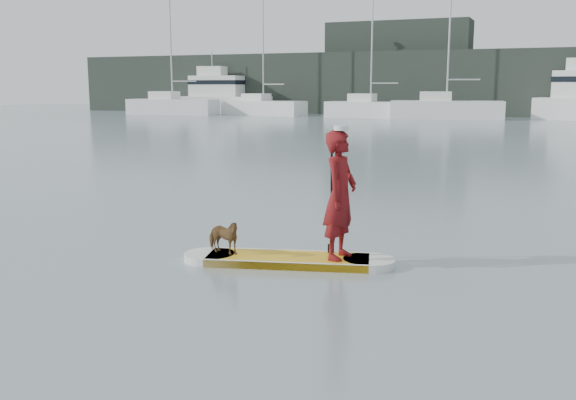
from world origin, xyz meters
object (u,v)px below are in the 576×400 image
at_px(sailboat_d, 445,108).
at_px(sailboat_a, 172,105).
at_px(sailboat_b, 263,106).
at_px(paddleboard, 288,260).
at_px(paddler, 340,195).
at_px(motor_yacht_b, 222,96).
at_px(dog, 223,237).
at_px(sailboat_c, 370,108).

bearing_deg(sailboat_d, sailboat_a, 172.91).
height_order(sailboat_b, sailboat_d, sailboat_d).
relative_size(sailboat_a, sailboat_d, 0.94).
relative_size(paddleboard, paddler, 1.65).
xyz_separation_m(paddler, sailboat_b, (-23.09, 47.32, -0.23)).
bearing_deg(sailboat_a, motor_yacht_b, 56.72).
relative_size(dog, sailboat_c, 0.06).
bearing_deg(sailboat_a, sailboat_d, -1.63).
bearing_deg(paddleboard, paddler, 0.00).
xyz_separation_m(sailboat_a, sailboat_d, (25.95, 1.33, 0.08)).
relative_size(paddleboard, sailboat_d, 0.24).
xyz_separation_m(dog, sailboat_d, (-3.89, 46.47, 0.57)).
distance_m(sailboat_c, motor_yacht_b, 17.06).
height_order(sailboat_d, motor_yacht_b, sailboat_d).
bearing_deg(paddler, sailboat_c, 18.65).
relative_size(sailboat_b, sailboat_d, 0.92).
xyz_separation_m(paddleboard, sailboat_b, (-22.33, 47.52, 0.80)).
bearing_deg(paddleboard, sailboat_c, 89.16).
height_order(dog, motor_yacht_b, motor_yacht_b).
bearing_deg(sailboat_c, paddler, -74.05).
distance_m(paddleboard, motor_yacht_b, 57.29).
xyz_separation_m(sailboat_b, sailboat_c, (10.89, -1.21, -0.04)).
bearing_deg(sailboat_d, paddleboard, -93.99).
xyz_separation_m(sailboat_a, sailboat_b, (8.51, 2.64, -0.03)).
distance_m(paddleboard, sailboat_d, 46.48).
height_order(paddleboard, motor_yacht_b, motor_yacht_b).
distance_m(paddler, sailboat_b, 52.66).
bearing_deg(sailboat_a, sailboat_b, 12.70).
distance_m(paddleboard, sailboat_c, 47.71).
distance_m(paddler, sailboat_c, 47.70).
bearing_deg(sailboat_b, sailboat_d, 4.89).
distance_m(dog, sailboat_a, 54.11).
bearing_deg(motor_yacht_b, dog, -65.94).
bearing_deg(sailboat_d, paddler, -93.02).
distance_m(sailboat_d, motor_yacht_b, 23.50).
distance_m(sailboat_b, sailboat_d, 17.49).
height_order(paddleboard, sailboat_d, sailboat_d).
xyz_separation_m(dog, sailboat_c, (-10.44, 46.58, 0.43)).
bearing_deg(sailboat_a, dog, -61.10).
bearing_deg(sailboat_b, sailboat_c, 2.87).
relative_size(dog, motor_yacht_b, 0.07).
distance_m(dog, motor_yacht_b, 57.03).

